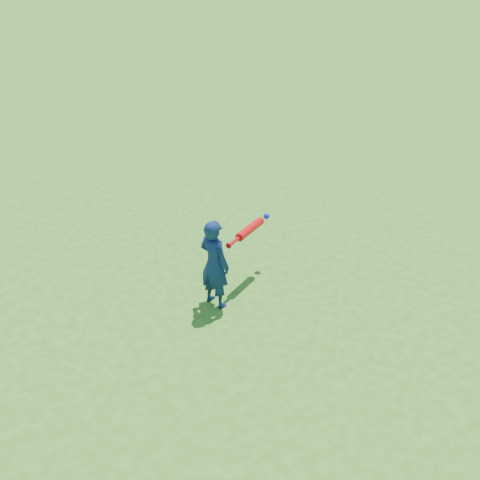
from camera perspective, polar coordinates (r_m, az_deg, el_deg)
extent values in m
plane|color=#306F1A|center=(5.58, 1.30, -9.40)|extent=(80.00, 80.00, 0.00)
imported|color=#0F2147|center=(5.63, -2.75, -2.56)|extent=(0.36, 0.43, 1.03)
cylinder|color=red|center=(5.66, -1.22, -0.61)|extent=(0.04, 0.06, 0.06)
cylinder|color=red|center=(5.74, -0.63, -0.15)|extent=(0.21, 0.13, 0.04)
cylinder|color=red|center=(5.97, 1.04, 1.16)|extent=(0.44, 0.29, 0.10)
sphere|color=red|center=(6.14, 2.14, 2.02)|extent=(0.10, 0.10, 0.10)
sphere|color=#0C28D7|center=(6.25, 2.84, 2.56)|extent=(0.07, 0.07, 0.07)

